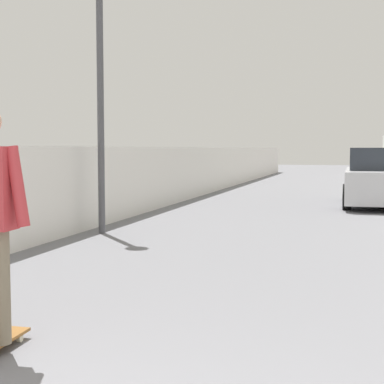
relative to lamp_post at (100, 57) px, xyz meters
The scene contains 4 objects.
ground_plane 7.42m from the lamp_post, 24.48° to the right, with size 80.00×80.00×0.00m, color slate.
wall_left 4.78m from the lamp_post, ahead, with size 48.00×0.30×1.55m, color silver.
lamp_post is the anchor object (origin of this frame).
car_near 8.65m from the lamp_post, 36.78° to the right, with size 4.22×1.80×1.54m.
Camera 1 is at (-1.67, -1.56, 1.51)m, focal length 54.48 mm.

